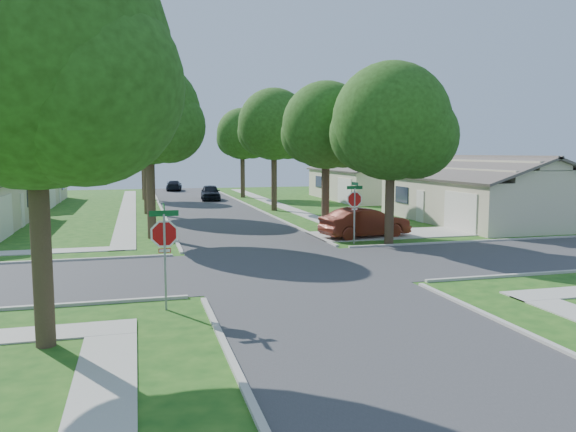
% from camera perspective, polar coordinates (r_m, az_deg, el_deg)
% --- Properties ---
extents(ground, '(100.00, 100.00, 0.00)m').
position_cam_1_polar(ground, '(21.54, -0.29, -5.29)').
color(ground, '#194A14').
rests_on(ground, ground).
extents(road_ns, '(7.00, 100.00, 0.02)m').
position_cam_1_polar(road_ns, '(21.54, -0.29, -5.27)').
color(road_ns, '#333335').
rests_on(road_ns, ground).
extents(sidewalk_ne, '(1.20, 40.00, 0.04)m').
position_cam_1_polar(sidewalk_ne, '(47.99, -1.21, 1.23)').
color(sidewalk_ne, '#9E9B91').
rests_on(sidewalk_ne, ground).
extents(sidewalk_nw, '(1.20, 40.00, 0.04)m').
position_cam_1_polar(sidewalk_nw, '(46.59, -15.93, 0.82)').
color(sidewalk_nw, '#9E9B91').
rests_on(sidewalk_nw, ground).
extents(driveway, '(8.80, 3.60, 0.05)m').
position_cam_1_polar(driveway, '(30.84, 10.58, -1.78)').
color(driveway, '#9E9B91').
rests_on(driveway, ground).
extents(stop_sign_sw, '(1.05, 0.80, 2.98)m').
position_cam_1_polar(stop_sign_sw, '(15.87, -12.44, -2.21)').
color(stop_sign_sw, gray).
rests_on(stop_sign_sw, ground).
extents(stop_sign_ne, '(1.05, 0.80, 2.98)m').
position_cam_1_polar(stop_sign_ne, '(27.14, 6.77, 1.43)').
color(stop_sign_ne, gray).
rests_on(stop_sign_ne, ground).
extents(tree_e_near, '(4.97, 4.80, 8.28)m').
position_cam_1_polar(tree_e_near, '(31.12, 3.96, 8.75)').
color(tree_e_near, '#38281C').
rests_on(tree_e_near, ground).
extents(tree_e_mid, '(5.59, 5.40, 9.21)m').
position_cam_1_polar(tree_e_mid, '(42.66, -1.36, 8.95)').
color(tree_e_mid, '#38281C').
rests_on(tree_e_mid, ground).
extents(tree_e_far, '(5.17, 5.00, 8.72)m').
position_cam_1_polar(tree_e_far, '(55.35, -4.61, 8.07)').
color(tree_e_far, '#38281C').
rests_on(tree_e_far, ground).
extents(tree_w_near, '(5.38, 5.20, 8.97)m').
position_cam_1_polar(tree_w_near, '(29.45, -13.84, 9.64)').
color(tree_w_near, '#38281C').
rests_on(tree_w_near, ground).
extents(tree_w_mid, '(5.80, 5.60, 9.56)m').
position_cam_1_polar(tree_w_mid, '(41.45, -14.25, 9.16)').
color(tree_w_mid, '#38281C').
rests_on(tree_w_mid, ground).
extents(tree_w_far, '(4.76, 4.60, 8.04)m').
position_cam_1_polar(tree_w_far, '(54.41, -14.47, 7.42)').
color(tree_w_far, '#38281C').
rests_on(tree_w_far, ground).
extents(tree_sw_corner, '(6.21, 6.00, 9.55)m').
position_cam_1_polar(tree_sw_corner, '(13.68, -24.27, 13.81)').
color(tree_sw_corner, '#38281C').
rests_on(tree_sw_corner, ground).
extents(tree_ne_corner, '(5.80, 5.60, 8.66)m').
position_cam_1_polar(tree_ne_corner, '(27.29, 10.54, 8.88)').
color(tree_ne_corner, '#38281C').
rests_on(tree_ne_corner, ground).
extents(house_ne_near, '(8.42, 13.60, 4.23)m').
position_cam_1_polar(house_ne_near, '(38.09, 19.10, 1.77)').
color(house_ne_near, '#B2A88D').
rests_on(house_ne_near, ground).
extents(house_ne_far, '(8.42, 13.60, 4.23)m').
position_cam_1_polar(house_ne_far, '(53.89, 8.29, 3.33)').
color(house_ne_far, '#B2A88D').
rests_on(house_ne_far, ground).
extents(house_nw_far, '(8.42, 13.60, 4.23)m').
position_cam_1_polar(house_nw_far, '(53.52, -26.56, 2.69)').
color(house_nw_far, '#B2A88D').
rests_on(house_nw_far, ground).
extents(car_driveway, '(4.93, 2.43, 1.56)m').
position_cam_1_polar(car_driveway, '(29.36, 7.84, -0.66)').
color(car_driveway, '#581D12').
rests_on(car_driveway, ground).
extents(car_curb_east, '(2.01, 4.36, 1.45)m').
position_cam_1_polar(car_curb_east, '(52.52, -7.89, 2.39)').
color(car_curb_east, black).
rests_on(car_curb_east, ground).
extents(car_curb_west, '(2.12, 4.28, 1.20)m').
position_cam_1_polar(car_curb_west, '(66.42, -11.50, 3.05)').
color(car_curb_west, black).
rests_on(car_curb_west, ground).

